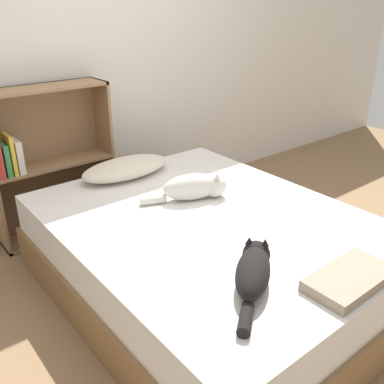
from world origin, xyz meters
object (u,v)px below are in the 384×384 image
Objects in this scene: bed at (208,255)px; bookshelf at (45,161)px; pillow at (126,168)px; cat_light at (197,187)px; cat_dark at (253,270)px.

bookshelf is at bearing 108.12° from bed.
pillow is 0.58m from cat_light.
cat_light is 1.15m from bookshelf.
cat_dark is (-0.19, -1.35, 0.01)m from pillow.
bed is at bearing 28.70° from cat_dark.
bookshelf is at bearing 138.84° from cat_light.
pillow is 1.24× the size of cat_light.
cat_light is at bearing 66.29° from bed.
cat_dark is at bearing -113.27° from bed.
cat_dark is 0.42× the size of bookshelf.
cat_light is at bearing -63.56° from bookshelf.
cat_dark is at bearing -91.00° from cat_light.
cat_light is at bearing -75.37° from pillow.
bookshelf is at bearing 57.36° from cat_dark.
cat_dark is (-0.34, -0.79, -0.01)m from cat_light.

